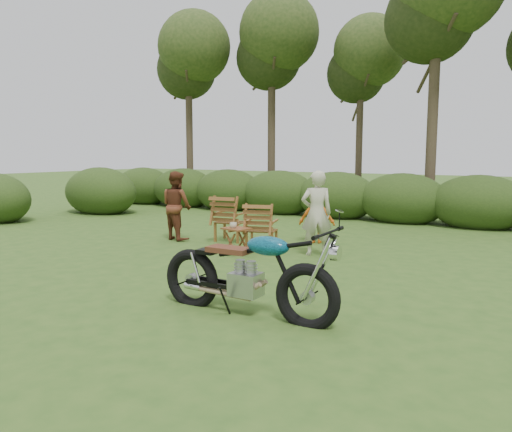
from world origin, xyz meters
The scene contains 10 objects.
ground centered at (0.00, 0.00, 0.00)m, with size 80.00×80.00×0.00m, color #2E511B.
tree_line centered at (0.50, 9.74, 3.81)m, with size 22.52×11.62×8.14m.
motorcycle centered at (0.63, -0.17, 0.00)m, with size 2.30×0.87×1.31m, color #0D80AA, non-canonical shape.
lawn_chair_right centered at (-1.28, 3.38, 0.00)m, with size 0.66×0.66×0.95m, color brown, non-canonical shape.
lawn_chair_left centered at (-2.40, 3.91, 0.00)m, with size 0.69×0.69×1.01m, color brown, non-canonical shape.
side_table centered at (-1.47, 2.75, 0.26)m, with size 0.50×0.42×0.52m, color #5B3316, non-canonical shape.
cup centered at (-1.51, 2.71, 0.57)m, with size 0.14×0.14×0.11m, color beige.
adult_a centered at (-0.12, 3.49, 0.00)m, with size 0.59×0.39×1.63m, color beige.
adult_b centered at (-3.54, 3.42, 0.00)m, with size 0.75×0.59×1.55m, color brown.
child centered at (-0.67, 4.70, 0.00)m, with size 0.78×0.45×1.20m, color #C95512.
Camera 1 is at (3.84, -5.14, 1.97)m, focal length 35.00 mm.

